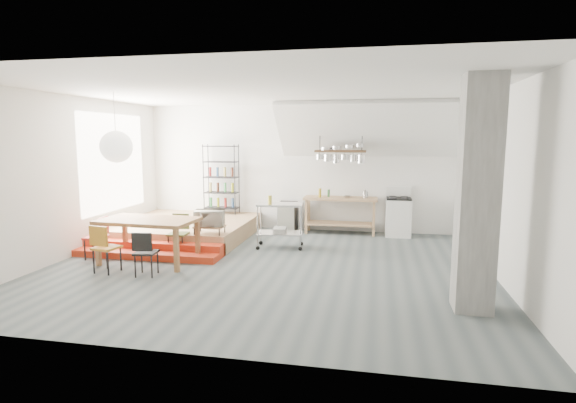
% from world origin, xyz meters
% --- Properties ---
extents(floor, '(8.00, 8.00, 0.00)m').
position_xyz_m(floor, '(0.00, 0.00, 0.00)').
color(floor, '#4D5859').
rests_on(floor, ground).
extents(wall_back, '(8.00, 0.04, 3.20)m').
position_xyz_m(wall_back, '(0.00, 3.50, 1.60)').
color(wall_back, silver).
rests_on(wall_back, ground).
extents(wall_left, '(0.04, 7.00, 3.20)m').
position_xyz_m(wall_left, '(-4.00, 0.00, 1.60)').
color(wall_left, silver).
rests_on(wall_left, ground).
extents(wall_right, '(0.04, 7.00, 3.20)m').
position_xyz_m(wall_right, '(4.00, 0.00, 1.60)').
color(wall_right, silver).
rests_on(wall_right, ground).
extents(ceiling, '(8.00, 7.00, 0.02)m').
position_xyz_m(ceiling, '(0.00, 0.00, 3.20)').
color(ceiling, white).
rests_on(ceiling, wall_back).
extents(slope_ceiling, '(4.40, 1.44, 1.32)m').
position_xyz_m(slope_ceiling, '(1.80, 2.90, 2.55)').
color(slope_ceiling, white).
rests_on(slope_ceiling, wall_back).
extents(window_pane, '(0.02, 2.50, 2.20)m').
position_xyz_m(window_pane, '(-3.98, 1.50, 1.80)').
color(window_pane, white).
rests_on(window_pane, wall_left).
extents(platform, '(3.00, 3.00, 0.40)m').
position_xyz_m(platform, '(-2.50, 2.00, 0.20)').
color(platform, '#A17350').
rests_on(platform, ground).
extents(step_lower, '(3.00, 0.35, 0.13)m').
position_xyz_m(step_lower, '(-2.50, 0.05, 0.07)').
color(step_lower, red).
rests_on(step_lower, ground).
extents(step_upper, '(3.00, 0.35, 0.27)m').
position_xyz_m(step_upper, '(-2.50, 0.40, 0.13)').
color(step_upper, red).
rests_on(step_upper, ground).
extents(concrete_column, '(0.50, 0.50, 3.20)m').
position_xyz_m(concrete_column, '(3.30, -1.50, 1.60)').
color(concrete_column, slate).
rests_on(concrete_column, ground).
extents(kitchen_counter, '(1.80, 0.60, 0.91)m').
position_xyz_m(kitchen_counter, '(1.10, 3.15, 0.63)').
color(kitchen_counter, '#A17350').
rests_on(kitchen_counter, ground).
extents(stove, '(0.60, 0.60, 1.18)m').
position_xyz_m(stove, '(2.50, 3.16, 0.48)').
color(stove, white).
rests_on(stove, ground).
extents(pot_rack, '(1.20, 0.50, 1.43)m').
position_xyz_m(pot_rack, '(1.13, 2.92, 1.98)').
color(pot_rack, '#432E1A').
rests_on(pot_rack, ceiling).
extents(wire_shelving, '(0.88, 0.38, 1.80)m').
position_xyz_m(wire_shelving, '(-2.00, 3.20, 1.33)').
color(wire_shelving, black).
rests_on(wire_shelving, platform).
extents(microwave_shelf, '(0.60, 0.40, 0.16)m').
position_xyz_m(microwave_shelf, '(-1.40, 0.75, 0.55)').
color(microwave_shelf, '#A17350').
rests_on(microwave_shelf, platform).
extents(paper_lantern, '(0.60, 0.60, 0.60)m').
position_xyz_m(paper_lantern, '(-2.86, -0.17, 2.20)').
color(paper_lantern, white).
rests_on(paper_lantern, ceiling).
extents(dining_table, '(1.84, 1.10, 0.85)m').
position_xyz_m(dining_table, '(-2.26, -0.20, 0.76)').
color(dining_table, olive).
rests_on(dining_table, ground).
extents(chair_mustard, '(0.46, 0.46, 0.86)m').
position_xyz_m(chair_mustard, '(-2.70, -0.97, 0.52)').
color(chair_mustard, '#C48021').
rests_on(chair_mustard, ground).
extents(chair_black, '(0.40, 0.40, 0.79)m').
position_xyz_m(chair_black, '(-1.90, -1.01, 0.47)').
color(chair_black, black).
rests_on(chair_black, ground).
extents(chair_olive, '(0.38, 0.38, 0.81)m').
position_xyz_m(chair_olive, '(-2.00, 0.58, 0.49)').
color(chair_olive, '#515B2B').
rests_on(chair_olive, ground).
extents(chair_red, '(0.42, 0.42, 0.83)m').
position_xyz_m(chair_red, '(-3.36, -0.13, 0.50)').
color(chair_red, '#B32219').
rests_on(chair_red, ground).
extents(rolling_cart, '(1.04, 0.66, 0.97)m').
position_xyz_m(rolling_cart, '(-0.06, 1.43, 0.63)').
color(rolling_cart, silver).
rests_on(rolling_cart, ground).
extents(mini_fridge, '(0.44, 0.44, 0.75)m').
position_xyz_m(mini_fridge, '(-0.24, 3.20, 0.37)').
color(mini_fridge, black).
rests_on(mini_fridge, ground).
extents(microwave, '(0.66, 0.52, 0.33)m').
position_xyz_m(microwave, '(-1.40, 0.75, 0.73)').
color(microwave, beige).
rests_on(microwave, microwave_shelf).
extents(bowl, '(0.20, 0.20, 0.05)m').
position_xyz_m(bowl, '(1.27, 3.10, 0.93)').
color(bowl, silver).
rests_on(bowl, kitchen_counter).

